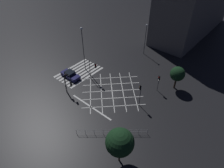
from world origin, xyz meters
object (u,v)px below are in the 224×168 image
traffic_light_se_cross (69,84)px  waiting_car (70,75)px  traffic_light_median_south (93,67)px  traffic_light_median_north (140,91)px  street_tree_near (177,74)px  street_lamp_east (82,41)px  street_lamp_west (146,35)px  traffic_light_se_main (65,80)px  street_tree_far (120,142)px  traffic_light_nw_main (159,80)px

traffic_light_se_cross → waiting_car: bearing=139.1°
traffic_light_median_south → traffic_light_se_cross: bearing=-92.5°
traffic_light_median_north → street_tree_near: 8.91m
waiting_car → street_lamp_east: bearing=87.9°
street_tree_near → traffic_light_se_cross: bearing=-44.0°
traffic_light_median_north → street_lamp_west: bearing=-59.4°
traffic_light_se_main → street_lamp_east: street_lamp_east is taller
traffic_light_median_north → street_tree_far: size_ratio=0.75×
traffic_light_median_south → street_tree_far: size_ratio=0.74×
traffic_light_nw_main → street_lamp_east: bearing=-76.2°
traffic_light_median_south → street_lamp_east: (-1.65, -4.26, 3.66)m
traffic_light_se_cross → street_tree_far: (4.52, 15.56, 1.64)m
street_tree_near → waiting_car: bearing=-58.9°
traffic_light_se_main → traffic_light_median_north: bearing=-64.5°
traffic_light_median_north → street_lamp_west: (-15.69, -9.29, 1.77)m
street_lamp_west → street_tree_far: 29.56m
street_tree_far → traffic_light_se_main: bearing=-105.8°
street_lamp_east → street_tree_far: size_ratio=1.61×
traffic_light_nw_main → traffic_light_se_cross: (11.68, -11.97, -0.02)m
street_lamp_west → waiting_car: (18.23, -6.36, -4.37)m
traffic_light_se_main → street_tree_near: street_tree_near is taller
traffic_light_se_cross → traffic_light_median_south: bearing=87.5°
traffic_light_median_south → traffic_light_se_cross: (6.09, -0.26, -0.72)m
traffic_light_median_south → street_lamp_east: street_lamp_east is taller
traffic_light_median_north → traffic_light_se_cross: size_ratio=1.31×
traffic_light_se_cross → waiting_car: (-3.60, -4.15, -1.90)m
street_lamp_west → waiting_car: street_lamp_west is taller
traffic_light_nw_main → traffic_light_se_cross: bearing=-45.7°
street_lamp_east → street_lamp_west: size_ratio=1.29×
traffic_light_se_cross → street_tree_far: bearing=-16.2°
traffic_light_se_main → traffic_light_nw_main: (-11.51, 13.00, -0.38)m
street_tree_near → waiting_car: 21.54m
traffic_light_se_cross → street_tree_near: bearing=46.0°
street_lamp_east → street_lamp_west: street_lamp_east is taller
traffic_light_median_south → traffic_light_se_cross: size_ratio=1.29×
traffic_light_se_main → street_lamp_west: 22.00m
street_tree_far → traffic_light_nw_main: bearing=-167.5°
traffic_light_median_south → street_lamp_east: 5.85m
traffic_light_median_south → traffic_light_median_north: 11.23m
traffic_light_se_main → street_lamp_west: bearing=-8.5°
traffic_light_median_south → street_lamp_east: bearing=158.8°
traffic_light_median_south → street_lamp_west: size_ratio=0.59×
traffic_light_median_north → street_tree_near: street_tree_near is taller
traffic_light_se_main → traffic_light_median_south: bearing=-12.3°
street_tree_near → waiting_car: (11.05, -18.29, -2.73)m
traffic_light_se_main → street_tree_far: size_ratio=0.68×
traffic_light_median_north → traffic_light_se_cross: traffic_light_median_north is taller
traffic_light_se_main → traffic_light_nw_main: size_ratio=1.15×
traffic_light_se_cross → street_lamp_west: size_ratio=0.46×
traffic_light_median_north → waiting_car: size_ratio=1.03×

